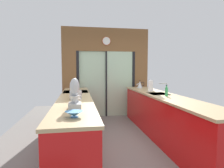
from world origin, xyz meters
TOP-DOWN VIEW (x-y plane):
  - ground_plane at (0.00, 0.60)m, footprint 5.04×7.60m
  - back_wall_unit at (0.00, 2.40)m, footprint 2.64×0.12m
  - left_counter_run at (-0.91, 0.13)m, footprint 0.62×3.80m
  - right_counter_run at (0.91, 0.30)m, footprint 0.62×3.80m
  - sink_faucet at (1.05, 0.55)m, footprint 0.19×0.02m
  - oven_range at (-0.91, 1.25)m, footprint 0.60×0.60m
  - mixing_bowl_near at (-0.89, -1.21)m, footprint 0.20×0.20m
  - mixing_bowl_mid at (-0.89, -0.33)m, footprint 0.16×0.16m
  - mixing_bowl_far at (-0.89, 1.89)m, footprint 0.16×0.16m
  - knife_block at (-0.89, 0.42)m, footprint 0.08×0.14m
  - stand_mixer at (-0.89, -0.75)m, footprint 0.17×0.27m
  - stock_pot at (-0.89, 0.05)m, footprint 0.22×0.22m
  - kettle at (0.89, 1.82)m, footprint 0.24×0.15m
  - soap_bottle at (0.89, 0.15)m, footprint 0.06×0.06m
  - paper_towel_roll at (0.89, 1.00)m, footprint 0.13×0.13m

SIDE VIEW (x-z plane):
  - ground_plane at x=0.00m, z-range -0.02..0.00m
  - oven_range at x=-0.91m, z-range 0.00..0.92m
  - right_counter_run at x=0.91m, z-range 0.00..0.92m
  - left_counter_run at x=-0.91m, z-range 0.01..0.93m
  - mixing_bowl_far at x=-0.89m, z-range 0.92..0.99m
  - mixing_bowl_near at x=-0.89m, z-range 0.92..0.99m
  - mixing_bowl_mid at x=-0.89m, z-range 0.92..1.00m
  - stock_pot at x=-0.89m, z-range 0.91..1.09m
  - soap_bottle at x=0.89m, z-range 0.90..1.13m
  - kettle at x=0.89m, z-range 0.91..1.13m
  - knife_block at x=-0.89m, z-range 0.88..1.16m
  - paper_towel_roll at x=0.89m, z-range 0.90..1.20m
  - sink_faucet at x=1.05m, z-range 0.96..1.20m
  - stand_mixer at x=-0.89m, z-range 0.87..1.29m
  - back_wall_unit at x=0.00m, z-range 0.17..2.87m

